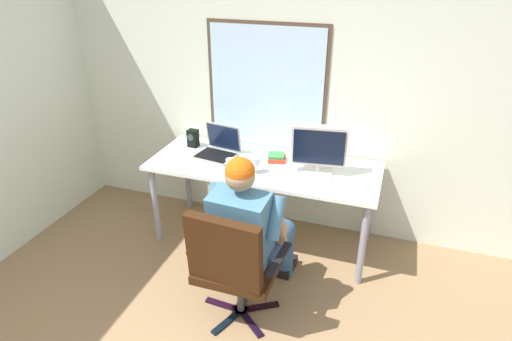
# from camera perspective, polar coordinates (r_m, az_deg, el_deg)

# --- Properties ---
(wall_rear) EXTENTS (4.50, 0.08, 2.59)m
(wall_rear) POSITION_cam_1_polar(r_m,az_deg,el_deg) (3.68, 6.32, 10.79)
(wall_rear) COLOR silver
(wall_rear) RESTS_ON ground
(desk) EXTENTS (1.88, 0.73, 0.74)m
(desk) POSITION_cam_1_polar(r_m,az_deg,el_deg) (3.57, 0.98, -0.24)
(desk) COLOR gray
(desk) RESTS_ON ground
(office_chair) EXTENTS (0.63, 0.57, 0.92)m
(office_chair) POSITION_cam_1_polar(r_m,az_deg,el_deg) (2.84, -3.03, -11.93)
(office_chair) COLOR black
(office_chair) RESTS_ON ground
(person_seated) EXTENTS (0.54, 0.81, 1.20)m
(person_seated) POSITION_cam_1_polar(r_m,az_deg,el_deg) (2.98, -0.87, -7.44)
(person_seated) COLOR #305076
(person_seated) RESTS_ON ground
(crt_monitor) EXTENTS (0.43, 0.21, 0.39)m
(crt_monitor) POSITION_cam_1_polar(r_m,az_deg,el_deg) (3.34, 8.31, 3.05)
(crt_monitor) COLOR beige
(crt_monitor) RESTS_ON desk
(laptop) EXTENTS (0.37, 0.34, 0.25)m
(laptop) POSITION_cam_1_polar(r_m,az_deg,el_deg) (3.71, -4.90, 3.09)
(laptop) COLOR gray
(laptop) RESTS_ON desk
(wine_glass) EXTENTS (0.08, 0.08, 0.13)m
(wine_glass) POSITION_cam_1_polar(r_m,az_deg,el_deg) (3.37, -0.15, 1.12)
(wine_glass) COLOR silver
(wine_glass) RESTS_ON desk
(desk_speaker) EXTENTS (0.09, 0.09, 0.16)m
(desk_speaker) POSITION_cam_1_polar(r_m,az_deg,el_deg) (3.89, -8.31, 4.23)
(desk_speaker) COLOR black
(desk_speaker) RESTS_ON desk
(book_stack) EXTENTS (0.17, 0.17, 0.06)m
(book_stack) POSITION_cam_1_polar(r_m,az_deg,el_deg) (3.60, 2.72, 1.71)
(book_stack) COLOR red
(book_stack) RESTS_ON desk
(coffee_mug) EXTENTS (0.07, 0.07, 0.10)m
(coffee_mug) POSITION_cam_1_polar(r_m,az_deg,el_deg) (3.43, -3.40, 0.76)
(coffee_mug) COLOR silver
(coffee_mug) RESTS_ON desk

